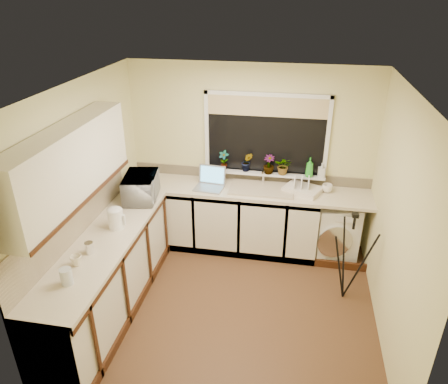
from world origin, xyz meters
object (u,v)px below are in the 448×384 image
at_px(cup_back, 327,188).
at_px(kettle, 116,219).
at_px(laptop, 210,182).
at_px(plant_b, 247,162).
at_px(glass_jug, 66,276).
at_px(plant_a, 224,160).
at_px(soap_bottle_clear, 322,170).
at_px(dish_rack, 303,189).
at_px(washing_machine, 334,229).
at_px(soap_bottle_green, 310,167).
at_px(steel_jar, 89,248).
at_px(plant_d, 284,166).
at_px(microwave, 141,187).
at_px(cup_left, 76,260).
at_px(tripod, 349,257).
at_px(plant_c, 269,164).

bearing_deg(cup_back, kettle, -150.11).
xyz_separation_m(kettle, cup_back, (2.29, 1.32, -0.06)).
bearing_deg(laptop, plant_b, 36.39).
relative_size(glass_jug, plant_a, 0.59).
xyz_separation_m(plant_a, soap_bottle_clear, (1.28, -0.01, -0.04)).
xyz_separation_m(plant_b, soap_bottle_clear, (0.97, -0.01, -0.04)).
bearing_deg(glass_jug, dish_rack, 47.96).
relative_size(washing_machine, soap_bottle_green, 2.97).
height_order(laptop, plant_a, plant_a).
bearing_deg(steel_jar, washing_machine, 35.41).
distance_m(plant_d, cup_back, 0.62).
xyz_separation_m(steel_jar, soap_bottle_green, (2.11, 1.92, 0.22)).
bearing_deg(microwave, dish_rack, -84.54).
distance_m(plant_d, soap_bottle_clear, 0.49).
distance_m(washing_machine, steel_jar, 3.12).
distance_m(plant_b, soap_bottle_green, 0.82).
height_order(washing_machine, dish_rack, dish_rack).
height_order(glass_jug, cup_left, glass_jug).
bearing_deg(cup_left, soap_bottle_green, 44.79).
distance_m(laptop, soap_bottle_green, 1.29).
height_order(kettle, glass_jug, kettle).
bearing_deg(microwave, soap_bottle_green, -80.96).
bearing_deg(plant_b, soap_bottle_green, -2.44).
bearing_deg(tripod, cup_back, 119.84).
xyz_separation_m(steel_jar, plant_a, (0.99, 1.96, 0.22)).
bearing_deg(steel_jar, plant_b, 56.42).
xyz_separation_m(plant_d, soap_bottle_clear, (0.49, 0.00, -0.03)).
bearing_deg(glass_jug, cup_back, 44.58).
distance_m(laptop, plant_d, 0.98).
height_order(microwave, plant_a, plant_a).
xyz_separation_m(washing_machine, soap_bottle_clear, (-0.23, 0.16, 0.76)).
bearing_deg(plant_a, soap_bottle_green, -1.75).
bearing_deg(tripod, soap_bottle_green, 130.35).
bearing_deg(microwave, steel_jar, 165.72).
relative_size(washing_machine, laptop, 1.95).
xyz_separation_m(kettle, plant_c, (1.53, 1.43, 0.17)).
bearing_deg(glass_jug, plant_b, 62.37).
height_order(microwave, plant_d, plant_d).
bearing_deg(tripod, kettle, -156.15).
distance_m(plant_c, plant_d, 0.19).
bearing_deg(laptop, plant_d, 20.75).
bearing_deg(kettle, cup_back, 29.89).
xyz_separation_m(microwave, cup_back, (2.27, 0.60, -0.10)).
bearing_deg(glass_jug, tripod, 28.17).
distance_m(kettle, soap_bottle_clear, 2.64).
bearing_deg(steel_jar, plant_a, 63.24).
bearing_deg(plant_c, kettle, -136.82).
bearing_deg(cup_back, cup_left, -139.67).
bearing_deg(washing_machine, soap_bottle_clear, 130.84).
bearing_deg(cup_back, dish_rack, -170.08).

